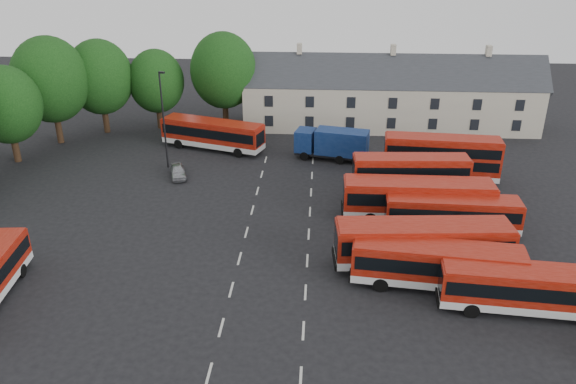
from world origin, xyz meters
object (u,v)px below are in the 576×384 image
box_truck (333,143)px  lamppost (164,118)px  bus_dd_south (410,175)px  silver_car (178,171)px  bus_row_a (530,287)px

box_truck → lamppost: size_ratio=0.80×
lamppost → box_truck: bearing=10.7°
bus_dd_south → silver_car: size_ratio=2.84×
bus_dd_south → lamppost: size_ratio=1.04×
bus_dd_south → bus_row_a: bearing=-75.1°
bus_row_a → box_truck: (-11.90, 25.71, 0.01)m
box_truck → silver_car: bearing=-146.8°
bus_row_a → bus_dd_south: bearing=112.9°
box_truck → lamppost: (-16.83, -3.19, 3.40)m
bus_dd_south → box_truck: bus_dd_south is taller
lamppost → bus_dd_south: bearing=-15.0°
lamppost → silver_car: bearing=-56.2°
bus_row_a → lamppost: bearing=147.1°
bus_dd_south → box_truck: 11.62m
lamppost → bus_row_a: bearing=-38.1°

